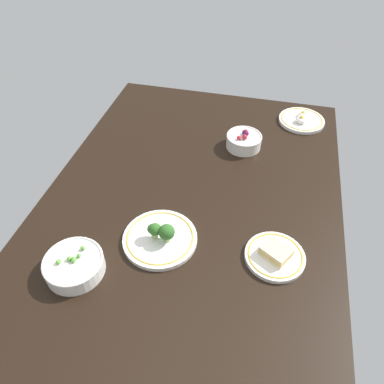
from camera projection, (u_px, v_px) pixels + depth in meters
dining_table at (192, 200)px, 127.93cm from camera, size 142.48×101.18×4.00cm
plate_sandwich at (275, 255)px, 107.11cm from camera, size 17.83×17.83×4.60cm
plate_broccoli at (160, 237)px, 111.47cm from camera, size 22.98×22.98×7.93cm
bowl_berries at (244, 141)px, 144.51cm from camera, size 14.03×14.03×7.30cm
bowl_peas at (74, 265)px, 103.00cm from camera, size 17.02×17.02×6.24cm
plate_eggs at (302, 120)px, 158.50cm from camera, size 19.55×19.55×4.70cm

